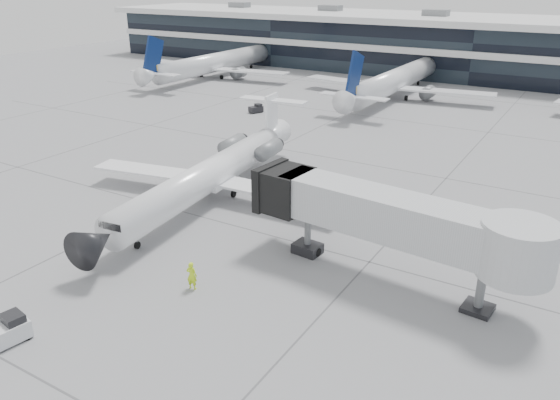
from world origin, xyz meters
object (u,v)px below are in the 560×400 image
Objects in this scene: regional_jet at (211,173)px; jet_bridge at (402,220)px; baggage_tug at (6,331)px; ramp_worker at (192,275)px.

jet_bridge is at bearing -21.80° from regional_jet.
regional_jet is 11.62× the size of baggage_tug.
regional_jet is at bearing 107.96° from baggage_tug.
jet_bridge is 10.07× the size of ramp_worker.
jet_bridge is 24.09m from baggage_tug.
baggage_tug is (-16.43, -17.19, -3.89)m from jet_bridge.
regional_jet is 1.59× the size of jet_bridge.
jet_bridge reaches higher than baggage_tug.
regional_jet is 15.43m from ramp_worker.
baggage_tug is at bearing -88.61° from regional_jet.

